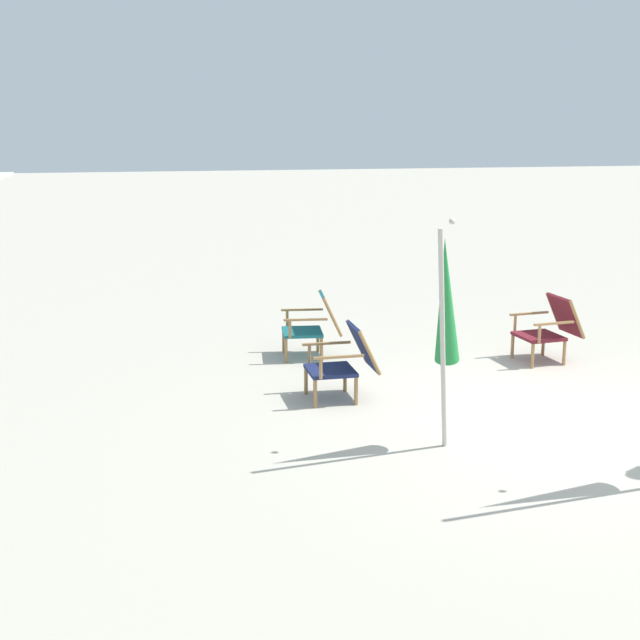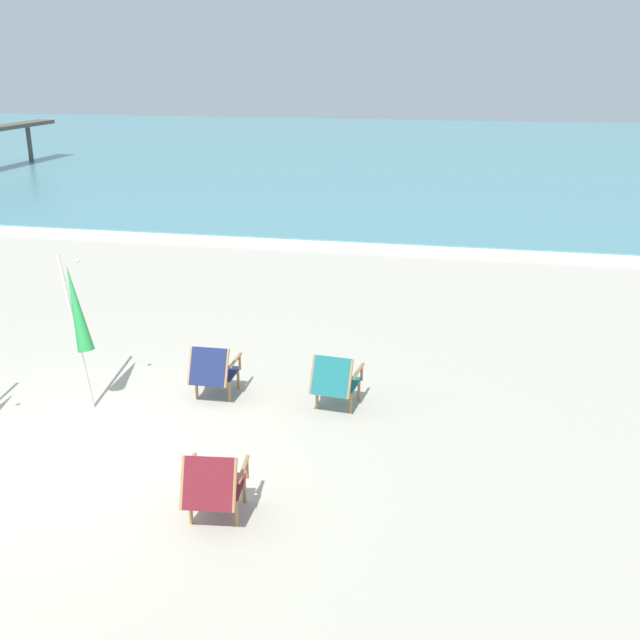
{
  "view_description": "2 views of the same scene",
  "coord_description": "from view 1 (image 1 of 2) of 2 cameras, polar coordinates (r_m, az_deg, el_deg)",
  "views": [
    {
      "loc": [
        -7.67,
        3.78,
        2.94
      ],
      "look_at": [
        1.59,
        1.97,
        0.75
      ],
      "focal_mm": 50.0,
      "sensor_mm": 36.0,
      "label": 1
    },
    {
      "loc": [
        4.44,
        -7.14,
        4.45
      ],
      "look_at": [
        2.38,
        2.9,
        0.86
      ],
      "focal_mm": 42.0,
      "sensor_mm": 36.0,
      "label": 2
    }
  ],
  "objects": [
    {
      "name": "beach_chair_front_right",
      "position": [
        11.14,
        14.56,
        -0.41
      ],
      "size": [
        0.65,
        0.79,
        0.8
      ],
      "color": "maroon",
      "rests_on": "ground"
    },
    {
      "name": "beach_chair_back_left",
      "position": [
        10.95,
        -0.32,
        -0.21
      ],
      "size": [
        0.64,
        0.77,
        0.8
      ],
      "color": "#196066",
      "rests_on": "ground"
    },
    {
      "name": "ground_plane",
      "position": [
        9.04,
        14.43,
        -6.36
      ],
      "size": [
        80.0,
        80.0,
        0.0
      ],
      "primitive_type": "plane",
      "color": "#B7AF9E"
    },
    {
      "name": "umbrella_furled_green",
      "position": [
        7.71,
        8.05,
        1.07
      ],
      "size": [
        0.57,
        0.43,
        2.08
      ],
      "color": "#B7B2A8",
      "rests_on": "ground"
    },
    {
      "name": "beach_chair_mid_center",
      "position": [
        9.35,
        1.64,
        -2.55
      ],
      "size": [
        0.61,
        0.74,
        0.8
      ],
      "color": "#19234C",
      "rests_on": "ground"
    }
  ]
}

